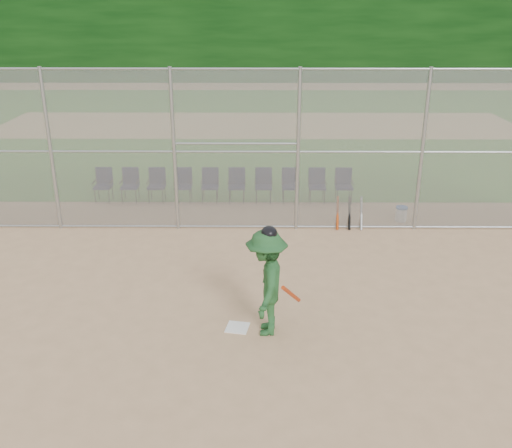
{
  "coord_description": "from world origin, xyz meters",
  "views": [
    {
      "loc": [
        0.07,
        -8.47,
        5.41
      ],
      "look_at": [
        0.0,
        2.5,
        1.1
      ],
      "focal_mm": 40.0,
      "sensor_mm": 36.0,
      "label": 1
    }
  ],
  "objects_px": {
    "water_cooler": "(401,214)",
    "home_plate": "(237,327)",
    "chair_0": "(103,186)",
    "batter_at_plate": "(266,282)"
  },
  "relations": [
    {
      "from": "water_cooler",
      "to": "chair_0",
      "type": "distance_m",
      "value": 8.34
    },
    {
      "from": "home_plate",
      "to": "batter_at_plate",
      "type": "height_order",
      "value": "batter_at_plate"
    },
    {
      "from": "home_plate",
      "to": "water_cooler",
      "type": "bearing_deg",
      "value": 52.25
    },
    {
      "from": "chair_0",
      "to": "water_cooler",
      "type": "bearing_deg",
      "value": -10.33
    },
    {
      "from": "water_cooler",
      "to": "home_plate",
      "type": "bearing_deg",
      "value": -127.75
    },
    {
      "from": "home_plate",
      "to": "batter_at_plate",
      "type": "bearing_deg",
      "value": -10.58
    },
    {
      "from": "water_cooler",
      "to": "chair_0",
      "type": "xyz_separation_m",
      "value": [
        -8.2,
        1.49,
        0.28
      ]
    },
    {
      "from": "home_plate",
      "to": "chair_0",
      "type": "relative_size",
      "value": 0.4
    },
    {
      "from": "batter_at_plate",
      "to": "water_cooler",
      "type": "bearing_deg",
      "value": 56.31
    },
    {
      "from": "water_cooler",
      "to": "chair_0",
      "type": "relative_size",
      "value": 0.41
    }
  ]
}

